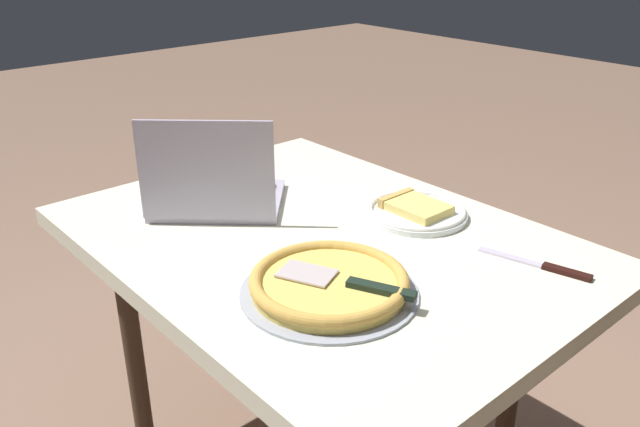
{
  "coord_description": "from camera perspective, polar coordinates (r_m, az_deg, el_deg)",
  "views": [
    {
      "loc": [
        0.98,
        -0.86,
        1.38
      ],
      "look_at": [
        0.07,
        -0.06,
        0.83
      ],
      "focal_mm": 36.55,
      "sensor_mm": 36.0,
      "label": 1
    }
  ],
  "objects": [
    {
      "name": "dining_table",
      "position": [
        1.49,
        0.04,
        -4.29
      ],
      "size": [
        1.16,
        0.85,
        0.73
      ],
      "color": "beige",
      "rests_on": "ground_plane"
    },
    {
      "name": "laptop",
      "position": [
        1.58,
        -9.15,
        1.97
      ],
      "size": [
        0.39,
        0.4,
        0.25
      ],
      "color": "#B7AFC8",
      "rests_on": "dining_table"
    },
    {
      "name": "pizza_plate",
      "position": [
        1.56,
        8.42,
        0.25
      ],
      "size": [
        0.24,
        0.24,
        0.04
      ],
      "color": "white",
      "rests_on": "dining_table"
    },
    {
      "name": "pizza_tray",
      "position": [
        1.23,
        0.83,
        -6.18
      ],
      "size": [
        0.34,
        0.34,
        0.04
      ],
      "color": "#989EAF",
      "rests_on": "dining_table"
    },
    {
      "name": "table_knife",
      "position": [
        1.4,
        19.11,
        -4.4
      ],
      "size": [
        0.23,
        0.07,
        0.01
      ],
      "color": "silver",
      "rests_on": "dining_table"
    }
  ]
}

